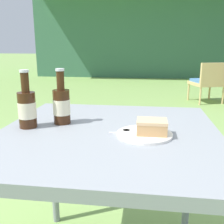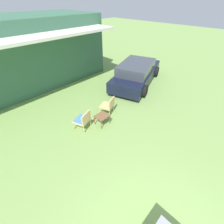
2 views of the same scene
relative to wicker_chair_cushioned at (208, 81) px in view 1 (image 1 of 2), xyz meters
The scene contains 8 objects.
cabin_building 5.70m from the wicker_chair_cushioned, 92.63° to the left, with size 9.34×5.12×3.36m.
wicker_chair_cushioned is the anchor object (origin of this frame).
patio_table 4.34m from the wicker_chair_cushioned, 107.32° to the right, with size 0.87×0.88×0.75m.
cake_on_plate 4.34m from the wicker_chair_cushioned, 105.19° to the right, with size 0.21×0.21×0.06m.
cola_bottle_near 4.36m from the wicker_chair_cushioned, 110.28° to the right, with size 0.07×0.07×0.23m.
cola_bottle_far 4.46m from the wicker_chair_cushioned, 111.45° to the right, with size 0.07×0.07×0.23m.
fork 4.35m from the wicker_chair_cushioned, 105.99° to the right, with size 0.18×0.02×0.01m.
loose_bottle_cap 4.34m from the wicker_chair_cushioned, 106.36° to the right, with size 0.03×0.03×0.01m.
Camera 1 is at (0.14, -0.98, 1.08)m, focal length 42.00 mm.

